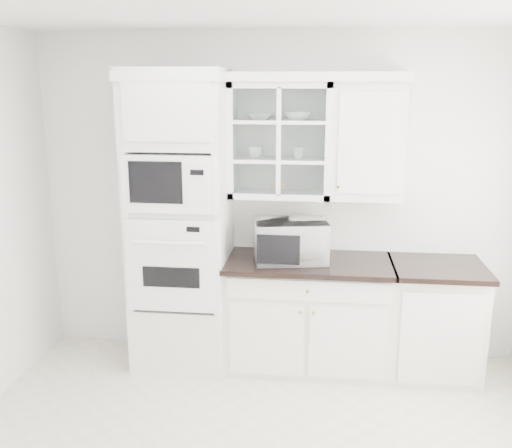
# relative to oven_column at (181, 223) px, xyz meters

# --- Properties ---
(room_shell) EXTENTS (4.00, 3.50, 2.70)m
(room_shell) POSITION_rel_oven_column_xyz_m (0.75, -0.99, 0.58)
(room_shell) COLOR white
(room_shell) RESTS_ON ground
(oven_column) EXTENTS (0.76, 0.68, 2.40)m
(oven_column) POSITION_rel_oven_column_xyz_m (0.00, 0.00, 0.00)
(oven_column) COLOR white
(oven_column) RESTS_ON ground
(base_cabinet_run) EXTENTS (1.32, 0.67, 0.92)m
(base_cabinet_run) POSITION_rel_oven_column_xyz_m (1.03, 0.03, -0.74)
(base_cabinet_run) COLOR white
(base_cabinet_run) RESTS_ON ground
(extra_base_cabinet) EXTENTS (0.72, 0.67, 0.92)m
(extra_base_cabinet) POSITION_rel_oven_column_xyz_m (2.03, 0.03, -0.74)
(extra_base_cabinet) COLOR white
(extra_base_cabinet) RESTS_ON ground
(upper_cabinet_glass) EXTENTS (0.80, 0.33, 0.90)m
(upper_cabinet_glass) POSITION_rel_oven_column_xyz_m (0.78, 0.17, 0.65)
(upper_cabinet_glass) COLOR white
(upper_cabinet_glass) RESTS_ON room_shell
(upper_cabinet_solid) EXTENTS (0.55, 0.33, 0.90)m
(upper_cabinet_solid) POSITION_rel_oven_column_xyz_m (1.46, 0.17, 0.65)
(upper_cabinet_solid) COLOR white
(upper_cabinet_solid) RESTS_ON room_shell
(crown_molding) EXTENTS (2.14, 0.38, 0.07)m
(crown_molding) POSITION_rel_oven_column_xyz_m (0.68, 0.14, 1.14)
(crown_molding) COLOR white
(crown_molding) RESTS_ON room_shell
(countertop_microwave) EXTENTS (0.63, 0.55, 0.32)m
(countertop_microwave) POSITION_rel_oven_column_xyz_m (0.88, 0.01, -0.12)
(countertop_microwave) COLOR white
(countertop_microwave) RESTS_ON base_cabinet_run
(bowl_a) EXTENTS (0.21, 0.21, 0.05)m
(bowl_a) POSITION_rel_oven_column_xyz_m (0.62, 0.18, 0.84)
(bowl_a) COLOR white
(bowl_a) RESTS_ON upper_cabinet_glass
(bowl_b) EXTENTS (0.24, 0.24, 0.07)m
(bowl_b) POSITION_rel_oven_column_xyz_m (0.91, 0.16, 0.84)
(bowl_b) COLOR white
(bowl_b) RESTS_ON upper_cabinet_glass
(cup_a) EXTENTS (0.13, 0.13, 0.09)m
(cup_a) POSITION_rel_oven_column_xyz_m (0.58, 0.15, 0.56)
(cup_a) COLOR white
(cup_a) RESTS_ON upper_cabinet_glass
(cup_b) EXTENTS (0.12, 0.12, 0.09)m
(cup_b) POSITION_rel_oven_column_xyz_m (0.92, 0.16, 0.56)
(cup_b) COLOR white
(cup_b) RESTS_ON upper_cabinet_glass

